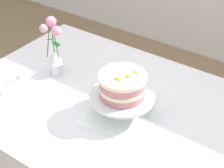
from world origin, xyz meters
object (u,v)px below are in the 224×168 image
Objects in this scene: flower_vase at (54,51)px; layer_cake at (122,85)px; cake_stand at (122,98)px; dining_table at (102,118)px.

layer_cake is at bearing -8.24° from flower_vase.
layer_cake is (0.00, 0.00, 0.07)m from cake_stand.
dining_table is 0.21m from cake_stand.
cake_stand is at bearing -8.25° from flower_vase.
flower_vase is (-0.46, 0.07, -0.01)m from layer_cake.
flower_vase is (-0.46, 0.07, 0.06)m from cake_stand.
dining_table is at bearing 178.86° from layer_cake.
dining_table is 0.27m from layer_cake.
dining_table is at bearing -10.57° from flower_vase.
cake_stand is at bearing -173.82° from layer_cake.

